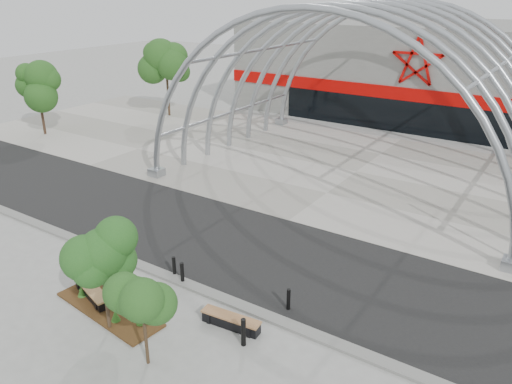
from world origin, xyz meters
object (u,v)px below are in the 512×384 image
at_px(bench_0, 92,293).
at_px(bench_1, 231,322).
at_px(street_tree_0, 101,260).
at_px(street_tree_1, 142,304).
at_px(bollard_2, 182,273).

bearing_deg(bench_0, bench_1, 15.84).
bearing_deg(street_tree_0, bench_0, 155.80).
xyz_separation_m(street_tree_1, bench_0, (-4.21, 1.35, -1.96)).
relative_size(bench_1, bollard_2, 2.39).
xyz_separation_m(street_tree_0, bench_1, (3.41, 2.37, -2.47)).
xyz_separation_m(bench_0, bollard_2, (2.12, 2.66, 0.23)).
xyz_separation_m(street_tree_1, bollard_2, (-2.09, 4.01, -1.74)).
distance_m(bench_0, bench_1, 5.53).
bearing_deg(bench_0, bollard_2, 51.48).
relative_size(street_tree_0, bollard_2, 4.05).
distance_m(street_tree_1, bench_1, 3.64).
bearing_deg(street_tree_1, street_tree_0, 168.01).
height_order(street_tree_1, bollard_2, street_tree_1).
relative_size(street_tree_0, bench_1, 1.69).
relative_size(street_tree_0, bench_0, 1.60).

